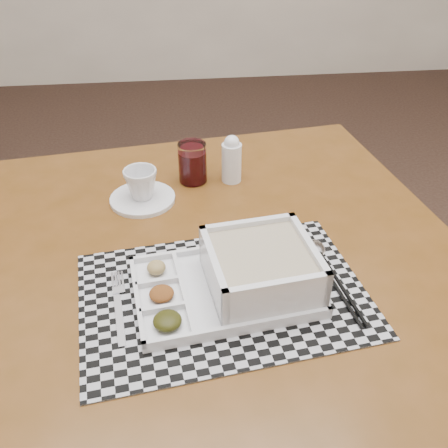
% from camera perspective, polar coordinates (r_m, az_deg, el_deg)
% --- Properties ---
extents(floor, '(5.00, 5.00, 0.00)m').
position_cam_1_polar(floor, '(2.07, -2.86, -7.18)').
color(floor, black).
rests_on(floor, ground).
extents(dining_table, '(1.16, 1.16, 0.78)m').
position_cam_1_polar(dining_table, '(1.04, -1.61, -6.98)').
color(dining_table, '#51300E').
rests_on(dining_table, ground).
extents(placemat, '(0.55, 0.41, 0.00)m').
position_cam_1_polar(placemat, '(0.90, -0.07, -8.05)').
color(placemat, '#A8A9B0').
rests_on(placemat, dining_table).
extents(serving_tray, '(0.35, 0.26, 0.09)m').
position_cam_1_polar(serving_tray, '(0.89, 2.98, -5.83)').
color(serving_tray, silver).
rests_on(serving_tray, placemat).
extents(fork, '(0.04, 0.19, 0.00)m').
position_cam_1_polar(fork, '(0.90, -11.77, -8.99)').
color(fork, silver).
rests_on(fork, placemat).
extents(spoon, '(0.04, 0.18, 0.01)m').
position_cam_1_polar(spoon, '(1.01, 10.76, -3.15)').
color(spoon, silver).
rests_on(spoon, placemat).
extents(chopsticks, '(0.05, 0.24, 0.01)m').
position_cam_1_polar(chopsticks, '(0.95, 12.56, -6.31)').
color(chopsticks, black).
rests_on(chopsticks, placemat).
extents(saucer, '(0.15, 0.15, 0.01)m').
position_cam_1_polar(saucer, '(1.17, -9.28, 2.86)').
color(saucer, silver).
rests_on(saucer, dining_table).
extents(cup, '(0.08, 0.08, 0.07)m').
position_cam_1_polar(cup, '(1.15, -9.47, 4.56)').
color(cup, silver).
rests_on(cup, saucer).
extents(juice_glass, '(0.07, 0.07, 0.10)m').
position_cam_1_polar(juice_glass, '(1.21, -3.62, 6.83)').
color(juice_glass, white).
rests_on(juice_glass, dining_table).
extents(creamer_bottle, '(0.05, 0.05, 0.12)m').
position_cam_1_polar(creamer_bottle, '(1.21, 0.87, 7.40)').
color(creamer_bottle, silver).
rests_on(creamer_bottle, dining_table).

